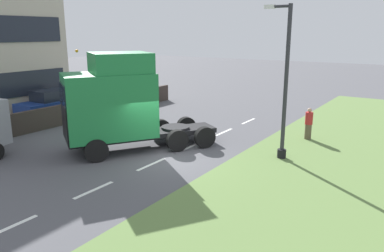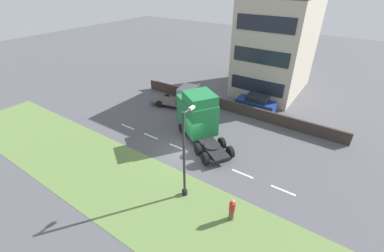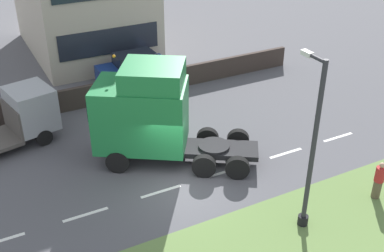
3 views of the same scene
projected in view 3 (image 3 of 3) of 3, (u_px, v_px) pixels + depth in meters
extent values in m
plane|color=#515156|center=(180.00, 186.00, 20.28)|extent=(120.00, 120.00, 0.00)
cube|color=white|center=(338.00, 137.00, 23.78)|extent=(0.16, 1.80, 0.00)
cube|color=white|center=(286.00, 153.00, 22.49)|extent=(0.16, 1.80, 0.00)
cube|color=white|center=(227.00, 171.00, 21.20)|extent=(0.16, 1.80, 0.00)
cube|color=white|center=(161.00, 191.00, 19.92)|extent=(0.16, 1.80, 0.00)
cube|color=white|center=(86.00, 215.00, 18.63)|extent=(0.16, 1.80, 0.00)
cube|color=#382D28|center=(109.00, 92.00, 26.94)|extent=(0.25, 24.00, 1.25)
cube|color=#1E232D|center=(110.00, 41.00, 29.36)|extent=(0.08, 6.32, 1.59)
cube|color=black|center=(178.00, 147.00, 21.68)|extent=(5.06, 6.79, 0.24)
cube|color=#1E7A3D|center=(141.00, 115.00, 21.04)|extent=(4.28, 4.70, 2.91)
cube|color=black|center=(98.00, 126.00, 21.51)|extent=(1.86, 1.23, 1.63)
cube|color=black|center=(95.00, 100.00, 20.89)|extent=(1.97, 1.29, 0.93)
cube|color=#1E7A3D|center=(153.00, 75.00, 20.06)|extent=(3.43, 3.47, 0.90)
sphere|color=orange|center=(114.00, 56.00, 20.56)|extent=(0.14, 0.14, 0.14)
cylinder|color=black|center=(214.00, 146.00, 21.46)|extent=(1.94, 1.94, 0.12)
cylinder|color=black|center=(118.00, 162.00, 20.93)|extent=(0.83, 1.05, 1.04)
cylinder|color=black|center=(129.00, 135.00, 22.97)|extent=(0.83, 1.05, 1.04)
cylinder|color=black|center=(204.00, 166.00, 20.63)|extent=(0.83, 1.05, 1.04)
cylinder|color=black|center=(208.00, 138.00, 22.67)|extent=(0.83, 1.05, 1.04)
cylinder|color=black|center=(237.00, 168.00, 20.51)|extent=(0.83, 1.05, 1.04)
cylinder|color=black|center=(238.00, 140.00, 22.56)|extent=(0.83, 1.05, 1.04)
cube|color=#999EA3|center=(31.00, 108.00, 23.07)|extent=(2.56, 2.32, 2.02)
cube|color=black|center=(49.00, 95.00, 23.41)|extent=(1.91, 0.45, 0.73)
cube|color=#4C4742|center=(12.00, 120.00, 22.66)|extent=(2.18, 0.56, 1.41)
cylinder|color=black|center=(27.00, 122.00, 24.34)|extent=(0.40, 0.83, 0.80)
cylinder|color=black|center=(44.00, 137.00, 22.97)|extent=(0.40, 0.83, 0.80)
cube|color=navy|center=(134.00, 72.00, 29.08)|extent=(1.88, 4.35, 0.99)
cube|color=black|center=(135.00, 58.00, 28.72)|extent=(1.58, 2.40, 0.66)
cylinder|color=black|center=(118.00, 88.00, 28.06)|extent=(0.21, 0.64, 0.64)
cylinder|color=black|center=(108.00, 78.00, 29.37)|extent=(0.21, 0.64, 0.64)
cylinder|color=black|center=(161.00, 79.00, 29.23)|extent=(0.21, 0.64, 0.64)
cylinder|color=black|center=(149.00, 69.00, 30.54)|extent=(0.21, 0.64, 0.64)
cylinder|color=black|center=(303.00, 220.00, 18.05)|extent=(0.39, 0.39, 0.40)
cylinder|color=#2D2D33|center=(313.00, 150.00, 16.53)|extent=(0.18, 0.18, 6.62)
cylinder|color=#2D2D33|center=(316.00, 58.00, 15.31)|extent=(0.90, 0.12, 0.12)
cube|color=silver|center=(307.00, 53.00, 15.65)|extent=(0.44, 0.20, 0.16)
cylinder|color=brown|center=(377.00, 189.00, 19.39)|extent=(0.34, 0.34, 0.81)
cylinder|color=#B22626|center=(380.00, 174.00, 19.04)|extent=(0.39, 0.39, 0.64)
sphere|color=tan|center=(382.00, 165.00, 18.82)|extent=(0.22, 0.22, 0.22)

